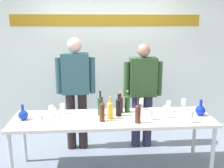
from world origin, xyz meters
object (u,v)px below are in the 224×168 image
object	(u,v)px
wine_bottle_5	(138,113)
presenter_left	(76,87)
wine_bottle_4	(110,109)
wine_glass_left_3	(54,111)
presenter_right	(143,90)
decanter_blue_right	(200,110)
wine_bottle_6	(119,106)
wine_glass_right_4	(191,115)
wine_bottle_1	(102,111)
wine_bottle_2	(100,105)
wine_glass_left_1	(42,118)
wine_glass_right_5	(166,109)
decanter_blue_left	(23,115)
wine_glass_left_0	(51,109)
wine_glass_right_2	(184,102)
display_table	(113,121)
wine_glass_left_2	(62,107)
wine_bottle_3	(120,104)
wine_glass_right_1	(151,112)
wine_glass_right_0	(169,104)
wine_glass_right_3	(141,102)
wine_bottle_0	(127,103)

from	to	relation	value
wine_bottle_5	presenter_left	bearing A→B (deg)	132.67
wine_bottle_4	wine_glass_left_3	world-z (taller)	wine_bottle_4
presenter_right	wine_bottle_4	size ratio (longest dim) A/B	5.54
decanter_blue_right	wine_bottle_6	distance (m)	1.09
presenter_left	wine_glass_right_4	xyz separation A→B (m)	(1.46, -0.92, -0.14)
wine_bottle_1	wine_bottle_2	distance (m)	0.22
wine_glass_left_1	wine_glass_right_5	world-z (taller)	wine_glass_right_5
decanter_blue_left	presenter_right	bearing A→B (deg)	22.08
decanter_blue_left	presenter_left	distance (m)	0.93
wine_glass_left_0	wine_glass_right_2	size ratio (longest dim) A/B	0.80
display_table	wine_glass_left_2	distance (m)	0.71
wine_bottle_3	wine_glass_right_1	distance (m)	0.46
decanter_blue_right	presenter_left	world-z (taller)	presenter_left
display_table	wine_bottle_6	world-z (taller)	wine_bottle_6
wine_bottle_1	wine_glass_right_5	world-z (taller)	wine_bottle_1
wine_bottle_3	wine_glass_left_1	world-z (taller)	wine_bottle_3
wine_bottle_4	wine_glass_left_1	xyz separation A→B (m)	(-0.83, -0.16, -0.03)
wine_glass_right_0	wine_glass_right_4	distance (m)	0.44
wine_bottle_2	wine_glass_right_4	xyz separation A→B (m)	(1.10, -0.34, -0.03)
wine_bottle_6	wine_glass_left_1	xyz separation A→B (m)	(-0.95, -0.26, -0.04)
wine_bottle_4	wine_glass_right_0	xyz separation A→B (m)	(0.82, 0.21, -0.02)
wine_bottle_3	wine_glass_right_3	size ratio (longest dim) A/B	1.88
wine_glass_right_3	wine_glass_right_4	world-z (taller)	wine_glass_right_3
decanter_blue_left	wine_glass_right_4	size ratio (longest dim) A/B	1.35
presenter_right	wine_glass_right_5	world-z (taller)	presenter_right
wine_glass_right_3	wine_glass_right_1	bearing A→B (deg)	-83.41
presenter_right	wine_bottle_0	size ratio (longest dim) A/B	5.44
presenter_right	wine_glass_right_2	xyz separation A→B (m)	(0.50, -0.46, -0.07)
presenter_right	wine_bottle_4	bearing A→B (deg)	-127.81
wine_bottle_4	wine_glass_right_3	bearing A→B (deg)	35.28
wine_glass_right_0	wine_glass_right_1	world-z (taller)	wine_glass_right_1
wine_bottle_1	wine_glass_left_1	bearing A→B (deg)	-173.91
wine_glass_left_3	wine_glass_right_0	world-z (taller)	wine_glass_right_0
wine_bottle_4	wine_glass_left_1	world-z (taller)	wine_bottle_4
wine_bottle_6	wine_glass_right_0	bearing A→B (deg)	8.66
wine_glass_left_3	wine_glass_right_5	xyz separation A→B (m)	(1.45, -0.08, 0.02)
wine_glass_left_3	wine_glass_right_3	distance (m)	1.21
decanter_blue_left	wine_bottle_3	xyz separation A→B (m)	(1.25, 0.17, 0.06)
wine_glass_right_0	wine_glass_right_2	distance (m)	0.23
decanter_blue_right	wine_glass_right_5	xyz separation A→B (m)	(-0.48, -0.05, 0.04)
decanter_blue_right	wine_glass_right_5	bearing A→B (deg)	-173.76
wine_glass_right_2	decanter_blue_right	bearing A→B (deg)	-54.23
decanter_blue_left	wine_glass_left_2	xyz separation A→B (m)	(0.47, 0.20, 0.03)
presenter_left	wine_glass_right_2	distance (m)	1.60
wine_glass_right_1	wine_glass_right_4	xyz separation A→B (m)	(0.47, -0.12, -0.00)
decanter_blue_right	wine_bottle_0	bearing A→B (deg)	167.87
wine_glass_left_1	wine_glass_right_3	world-z (taller)	wine_glass_right_3
decanter_blue_right	wine_glass_left_2	xyz separation A→B (m)	(-1.83, 0.20, 0.02)
presenter_left	display_table	bearing A→B (deg)	-52.66
display_table	presenter_left	world-z (taller)	presenter_left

